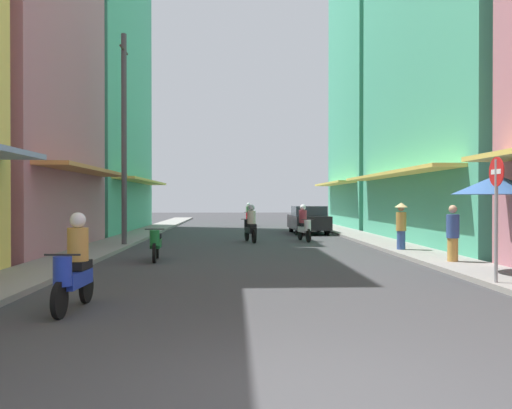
% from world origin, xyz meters
% --- Properties ---
extents(ground_plane, '(100.20, 100.20, 0.00)m').
position_xyz_m(ground_plane, '(0.00, 18.77, 0.00)').
color(ground_plane, '#38383A').
extents(sidewalk_left, '(1.67, 53.54, 0.12)m').
position_xyz_m(sidewalk_left, '(-5.33, 18.77, 0.06)').
color(sidewalk_left, gray).
rests_on(sidewalk_left, ground).
extents(sidewalk_right, '(1.67, 53.54, 0.12)m').
position_xyz_m(sidewalk_right, '(5.33, 18.77, 0.06)').
color(sidewalk_right, gray).
rests_on(sidewalk_right, ground).
extents(building_left_far, '(7.05, 12.52, 17.18)m').
position_xyz_m(building_left_far, '(-9.16, 25.33, 8.58)').
color(building_left_far, '#4CB28C').
rests_on(building_left_far, ground).
extents(building_right_mid, '(7.05, 13.30, 15.85)m').
position_xyz_m(building_right_mid, '(9.16, 16.60, 7.92)').
color(building_right_mid, '#4CB28C').
rests_on(building_right_mid, ground).
extents(building_right_far, '(7.05, 9.54, 17.04)m').
position_xyz_m(building_right_far, '(9.16, 28.95, 8.51)').
color(building_right_far, '#4CB28C').
rests_on(building_right_far, ground).
extents(motorbike_red, '(0.55, 1.81, 1.58)m').
position_xyz_m(motorbike_red, '(0.33, 31.47, 0.70)').
color(motorbike_red, black).
rests_on(motorbike_red, ground).
extents(motorbike_white, '(0.58, 1.80, 1.58)m').
position_xyz_m(motorbike_white, '(2.37, 18.23, 0.70)').
color(motorbike_white, black).
rests_on(motorbike_white, ground).
extents(motorbike_black, '(0.63, 1.79, 1.58)m').
position_xyz_m(motorbike_black, '(0.06, 17.82, 0.70)').
color(motorbike_black, black).
rests_on(motorbike_black, ground).
extents(motorbike_blue, '(0.55, 1.81, 1.58)m').
position_xyz_m(motorbike_blue, '(-3.21, 4.08, 0.70)').
color(motorbike_blue, black).
rests_on(motorbike_blue, ground).
extents(motorbike_green, '(0.55, 1.81, 0.96)m').
position_xyz_m(motorbike_green, '(-2.92, 11.04, 0.50)').
color(motorbike_green, black).
rests_on(motorbike_green, ground).
extents(parked_car, '(1.83, 4.13, 1.45)m').
position_xyz_m(parked_car, '(3.27, 23.32, 0.74)').
color(parked_car, black).
rests_on(parked_car, ground).
extents(pedestrian_crossing, '(0.34, 0.34, 1.64)m').
position_xyz_m(pedestrian_crossing, '(5.27, 9.52, 0.82)').
color(pedestrian_crossing, '#BF8C3F').
rests_on(pedestrian_crossing, ground).
extents(pedestrian_midway, '(0.44, 0.44, 1.69)m').
position_xyz_m(pedestrian_midway, '(4.96, 13.02, 0.95)').
color(pedestrian_midway, '#334C8C').
rests_on(pedestrian_midway, ground).
extents(vendor_umbrella, '(2.02, 2.02, 2.36)m').
position_xyz_m(vendor_umbrella, '(5.41, 7.38, 2.13)').
color(vendor_umbrella, '#99999E').
rests_on(vendor_umbrella, ground).
extents(utility_pole, '(0.20, 1.20, 7.98)m').
position_xyz_m(utility_pole, '(-4.74, 15.56, 4.07)').
color(utility_pole, '#4C4C4F').
rests_on(utility_pole, ground).
extents(street_sign_no_entry, '(0.07, 0.60, 2.65)m').
position_xyz_m(street_sign_no_entry, '(4.64, 5.88, 1.72)').
color(street_sign_no_entry, gray).
rests_on(street_sign_no_entry, ground).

